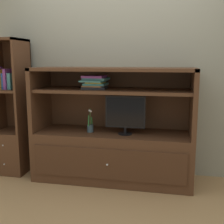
% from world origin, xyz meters
% --- Properties ---
extents(ground_plane, '(8.00, 8.00, 0.00)m').
position_xyz_m(ground_plane, '(0.00, 0.00, 0.00)').
color(ground_plane, tan).
extents(painted_rear_wall, '(6.00, 0.10, 2.80)m').
position_xyz_m(painted_rear_wall, '(0.00, 0.75, 1.40)').
color(painted_rear_wall, gray).
rests_on(painted_rear_wall, ground_plane).
extents(media_console, '(1.87, 0.63, 1.34)m').
position_xyz_m(media_console, '(0.00, 0.41, 0.44)').
color(media_console, '#4C2D1C').
rests_on(media_console, ground_plane).
extents(tv_monitor, '(0.46, 0.16, 0.44)m').
position_xyz_m(tv_monitor, '(0.16, 0.33, 0.82)').
color(tv_monitor, black).
rests_on(tv_monitor, media_console).
extents(potted_plant, '(0.07, 0.08, 0.29)m').
position_xyz_m(potted_plant, '(-0.26, 0.35, 0.65)').
color(potted_plant, '#384C56').
rests_on(potted_plant, media_console).
extents(magazine_stack, '(0.31, 0.34, 0.15)m').
position_xyz_m(magazine_stack, '(-0.21, 0.40, 1.17)').
color(magazine_stack, black).
rests_on(magazine_stack, media_console).
extents(bookshelf_tall, '(0.41, 0.44, 1.68)m').
position_xyz_m(bookshelf_tall, '(-1.32, 0.41, 0.56)').
color(bookshelf_tall, '#4C2D1C').
rests_on(bookshelf_tall, ground_plane).
extents(upright_book_row, '(0.21, 0.17, 0.27)m').
position_xyz_m(upright_book_row, '(-1.37, 0.40, 1.19)').
color(upright_book_row, purple).
rests_on(upright_book_row, bookshelf_tall).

